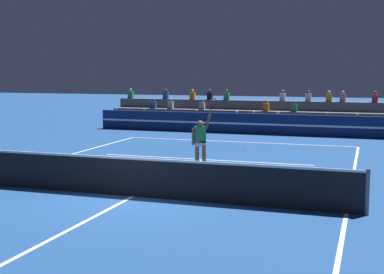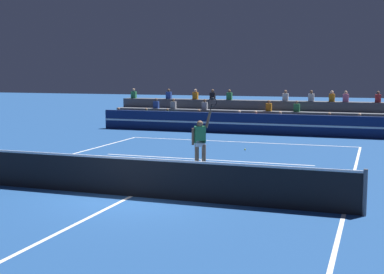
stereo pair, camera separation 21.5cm
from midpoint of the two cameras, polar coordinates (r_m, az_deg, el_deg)
name	(u,v)px [view 1 (the left image)]	position (r m, az deg, el deg)	size (l,w,h in m)	color
ground_plane	(133,197)	(14.48, -6.73, -6.33)	(120.00, 120.00, 0.00)	navy
court_lines	(133,196)	(14.48, -6.73, -6.31)	(11.10, 23.90, 0.01)	white
tennis_net	(133,177)	(14.37, -6.76, -4.21)	(12.00, 0.10, 1.10)	slate
sponsor_banner_wall	(253,124)	(28.93, 6.35, 1.41)	(18.00, 0.26, 1.10)	navy
bleacher_stand	(262,118)	(31.39, 7.32, 2.02)	(18.44, 2.85, 2.28)	#4C515B
tennis_player	(201,142)	(17.86, 0.58, -0.53)	(0.77, 0.53, 2.50)	brown
tennis_ball	(244,149)	(22.90, 5.28, -1.32)	(0.07, 0.07, 0.07)	#C6DB33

